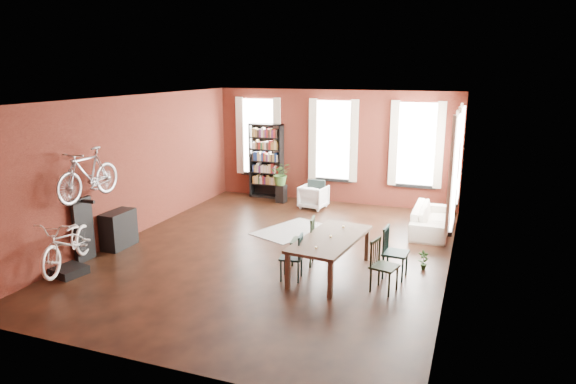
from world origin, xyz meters
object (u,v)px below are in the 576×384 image
at_px(bike_trainer, 69,271).
at_px(console_table, 119,229).
at_px(dining_table, 330,256).
at_px(dining_chair_b, 303,241).
at_px(dining_chair_d, 395,253).
at_px(white_armchair, 314,196).
at_px(cream_sofa, 432,215).
at_px(bookshelf, 266,161).
at_px(bicycle_floor, 65,219).
at_px(dining_chair_a, 291,257).
at_px(plant_stand, 281,194).
at_px(dining_chair_c, 384,266).

height_order(bike_trainer, console_table, console_table).
bearing_deg(dining_table, dining_chair_b, 161.44).
relative_size(dining_chair_d, white_armchair, 1.37).
bearing_deg(cream_sofa, bookshelf, 71.05).
xyz_separation_m(bookshelf, white_armchair, (1.69, -0.69, -0.75)).
distance_m(dining_chair_d, bicycle_floor, 6.11).
xyz_separation_m(dining_chair_a, dining_chair_d, (1.77, 0.75, 0.05)).
distance_m(dining_chair_d, bookshelf, 6.65).
bearing_deg(bike_trainer, dining_chair_d, 19.44).
bearing_deg(plant_stand, dining_chair_b, -63.73).
bearing_deg(cream_sofa, white_armchair, 72.75).
height_order(dining_chair_c, cream_sofa, dining_chair_c).
distance_m(dining_chair_c, white_armchair, 5.53).
relative_size(white_armchair, console_table, 0.87).
bearing_deg(dining_chair_d, console_table, 97.93).
height_order(dining_chair_a, bike_trainer, dining_chair_a).
bearing_deg(dining_chair_c, white_armchair, 44.47).
bearing_deg(dining_chair_c, bike_trainer, 117.41).
relative_size(dining_chair_c, plant_stand, 1.78).
relative_size(dining_table, bike_trainer, 3.96).
bearing_deg(bike_trainer, dining_chair_b, 27.83).
distance_m(dining_chair_b, dining_chair_c, 1.88).
height_order(dining_chair_a, dining_chair_c, dining_chair_c).
height_order(bookshelf, cream_sofa, bookshelf).
xyz_separation_m(white_armchair, console_table, (-2.97, -4.51, 0.05)).
bearing_deg(dining_table, bike_trainer, -152.46).
height_order(dining_chair_b, console_table, dining_chair_b).
height_order(dining_chair_c, bookshelf, bookshelf).
relative_size(bike_trainer, plant_stand, 1.04).
height_order(dining_table, dining_chair_b, dining_chair_b).
xyz_separation_m(dining_chair_b, bookshelf, (-2.76, 4.73, 0.62)).
bearing_deg(dining_chair_c, cream_sofa, 7.15).
bearing_deg(dining_chair_a, bike_trainer, -80.72).
bearing_deg(dining_chair_c, dining_chair_d, 7.26).
bearing_deg(bicycle_floor, dining_chair_a, 0.77).
bearing_deg(dining_chair_b, console_table, -92.84).
height_order(bookshelf, bike_trainer, bookshelf).
height_order(dining_chair_b, dining_chair_d, dining_chair_d).
relative_size(white_armchair, plant_stand, 1.36).
height_order(dining_table, dining_chair_d, dining_chair_d).
bearing_deg(dining_chair_d, dining_chair_b, 92.32).
bearing_deg(bike_trainer, bookshelf, 80.21).
xyz_separation_m(white_armchair, bicycle_floor, (-2.86, -6.09, 0.73)).
distance_m(cream_sofa, plant_stand, 4.49).
bearing_deg(dining_chair_d, dining_chair_a, 116.79).
distance_m(dining_table, bookshelf, 6.12).
bearing_deg(dining_chair_b, bike_trainer, -71.65).
bearing_deg(console_table, dining_table, 2.08).
bearing_deg(plant_stand, console_table, -112.00).
relative_size(dining_table, dining_chair_a, 2.45).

